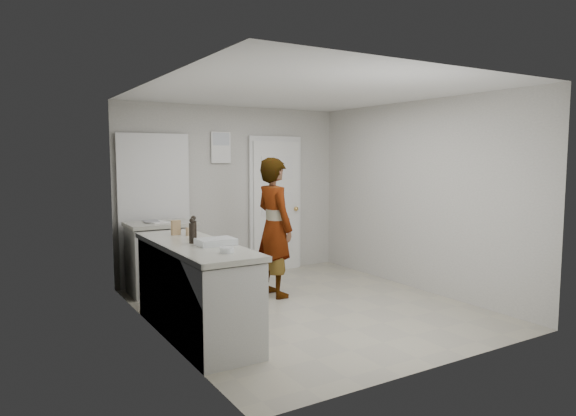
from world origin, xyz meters
TOP-DOWN VIEW (x-y plane):
  - ground at (0.00, 0.00)m, footprint 4.00×4.00m
  - room_shell at (-0.17, 1.95)m, footprint 4.00×4.00m
  - main_counter at (-1.45, -0.20)m, footprint 0.64×1.96m
  - side_counter at (-1.25, 1.55)m, footprint 0.84×0.61m
  - person at (-0.05, 0.67)m, footprint 0.45×0.66m
  - cake_mix_box at (-1.43, 0.40)m, footprint 0.10×0.05m
  - spice_jar at (-1.33, 0.30)m, footprint 0.06×0.06m
  - oil_cruet_a at (-1.37, 0.03)m, footprint 0.06×0.06m
  - oil_cruet_b at (-1.48, -0.20)m, footprint 0.05×0.05m
  - baking_dish at (-1.31, -0.40)m, footprint 0.36×0.25m
  - egg_bowl at (-1.39, -0.83)m, footprint 0.12×0.12m
  - papers at (-1.28, 1.58)m, footprint 0.28×0.33m

SIDE VIEW (x-z plane):
  - ground at x=0.00m, z-range 0.00..0.00m
  - main_counter at x=-1.45m, z-range -0.04..0.89m
  - side_counter at x=-1.25m, z-range -0.03..0.89m
  - person at x=-0.05m, z-range 0.00..1.76m
  - papers at x=-1.28m, z-range 0.93..0.93m
  - egg_bowl at x=-1.39m, z-range 0.92..0.97m
  - baking_dish at x=-1.31m, z-range 0.92..0.98m
  - spice_jar at x=-1.33m, z-range 0.93..1.01m
  - cake_mix_box at x=-1.43m, z-range 0.93..1.08m
  - room_shell at x=-0.17m, z-range -0.98..3.02m
  - oil_cruet_a at x=-1.37m, z-range 0.92..1.16m
  - oil_cruet_b at x=-1.48m, z-range 0.92..1.17m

